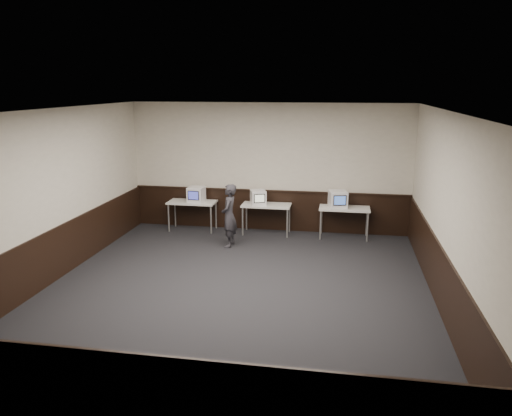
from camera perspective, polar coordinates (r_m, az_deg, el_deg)
The scene contains 18 objects.
floor at distance 9.14m, azimuth -2.30°, elevation -9.39°, with size 8.00×8.00×0.00m, color black.
ceiling at distance 8.41m, azimuth -2.51°, elevation 11.07°, with size 8.00×8.00×0.00m, color white.
back_wall at distance 12.50m, azimuth 1.49°, elevation 4.63°, with size 7.00×7.00×0.00m, color beige.
front_wall at distance 5.00m, azimuth -12.32°, elevation -10.20°, with size 7.00×7.00×0.00m, color beige.
left_wall at distance 9.97m, azimuth -22.47°, elevation 1.19°, with size 8.00×8.00×0.00m, color beige.
right_wall at distance 8.62m, azimuth 20.98°, elevation -0.55°, with size 8.00×8.00×0.00m, color beige.
wainscot_back at distance 12.70m, azimuth 1.45°, elevation -0.29°, with size 6.98×0.04×1.00m, color black.
wainscot_front at distance 5.55m, azimuth -11.61°, elevation -20.56°, with size 6.98×0.04×1.00m, color black.
wainscot_left at distance 10.24m, azimuth -21.80°, elevation -4.83°, with size 0.04×7.98×1.00m, color black.
wainscot_right at distance 8.94m, azimuth 20.25°, elevation -7.39°, with size 0.04×7.98×1.00m, color black.
wainscot_rail at distance 12.57m, azimuth 1.45°, elevation 1.99°, with size 6.98×0.06×0.04m, color black.
desk_left at distance 12.71m, azimuth -7.30°, elevation 0.44°, with size 1.20×0.60×0.75m.
desk_center at distance 12.30m, azimuth 1.19°, elevation 0.09°, with size 1.20×0.60×0.75m.
desk_right at distance 12.16m, azimuth 10.08°, elevation -0.28°, with size 1.20×0.60×0.75m.
emac_left at distance 12.57m, azimuth -6.85°, elevation 1.54°, with size 0.41×0.44×0.39m.
emac_center at distance 12.23m, azimuth 0.25°, elevation 1.21°, with size 0.46×0.47×0.36m.
emac_right at distance 12.07m, azimuth 9.34°, elevation 0.99°, with size 0.50×0.51×0.41m.
person at distance 11.34m, azimuth -3.08°, elevation -0.88°, with size 0.53×0.35×1.45m, color #29282E.
Camera 1 is at (1.80, -8.21, 3.61)m, focal length 35.00 mm.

